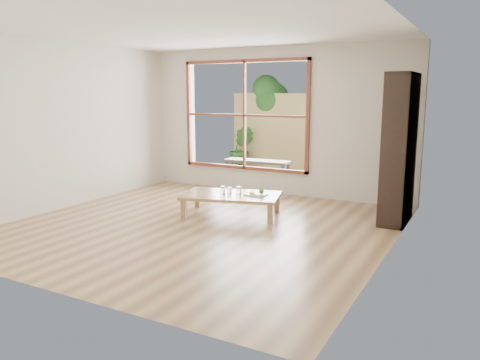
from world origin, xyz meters
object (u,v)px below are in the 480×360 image
object	(u,v)px
low_table	(231,197)
bookshelf	(399,149)
food_tray	(257,194)
garden_bench	(257,163)

from	to	relation	value
low_table	bookshelf	distance (m)	2.49
low_table	food_tray	bearing A→B (deg)	1.30
bookshelf	garden_bench	world-z (taller)	bookshelf
low_table	bookshelf	xyz separation A→B (m)	(2.24, 0.79, 0.76)
low_table	bookshelf	bearing A→B (deg)	3.92
low_table	food_tray	size ratio (longest dim) A/B	5.06
bookshelf	low_table	bearing A→B (deg)	-160.55
low_table	bookshelf	size ratio (longest dim) A/B	0.77
food_tray	low_table	bearing A→B (deg)	-159.38
bookshelf	food_tray	size ratio (longest dim) A/B	6.60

